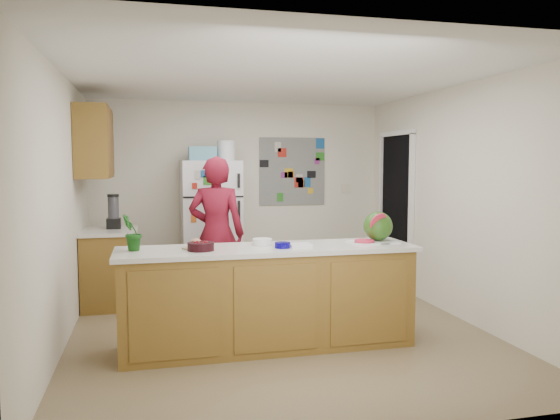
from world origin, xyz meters
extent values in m
cube|color=brown|center=(0.00, 0.00, -0.01)|extent=(4.00, 4.50, 0.02)
cube|color=beige|center=(0.00, 2.26, 1.25)|extent=(4.00, 0.02, 2.50)
cube|color=beige|center=(-2.01, 0.00, 1.25)|extent=(0.02, 4.50, 2.50)
cube|color=beige|center=(2.01, 0.00, 1.25)|extent=(0.02, 4.50, 2.50)
cube|color=white|center=(0.00, 0.00, 2.51)|extent=(4.00, 4.50, 0.02)
cube|color=black|center=(1.99, 1.45, 1.02)|extent=(0.03, 0.85, 2.04)
cube|color=brown|center=(-0.20, -0.50, 0.44)|extent=(2.60, 0.62, 0.88)
cube|color=silver|center=(-0.20, -0.50, 0.90)|extent=(2.68, 0.70, 0.04)
cube|color=brown|center=(-1.69, 1.35, 0.43)|extent=(0.60, 0.80, 0.86)
cube|color=silver|center=(-1.69, 1.35, 0.88)|extent=(0.64, 0.84, 0.04)
cube|color=brown|center=(-1.82, 1.30, 1.90)|extent=(0.35, 1.00, 0.80)
cube|color=silver|center=(-0.45, 1.88, 0.85)|extent=(0.75, 0.70, 1.70)
cube|color=#5999B2|center=(-0.55, 1.88, 1.79)|extent=(0.35, 0.28, 0.18)
cube|color=slate|center=(0.75, 2.24, 1.55)|extent=(0.95, 0.01, 0.95)
imported|color=maroon|center=(-0.50, 0.88, 0.87)|extent=(0.73, 0.59, 1.74)
cylinder|color=black|center=(-1.64, 1.43, 1.09)|extent=(0.12, 0.12, 0.38)
cube|color=silver|center=(0.83, -0.45, 0.93)|extent=(0.46, 0.36, 0.01)
sphere|color=#325418|center=(0.89, -0.43, 1.07)|extent=(0.28, 0.28, 0.28)
cylinder|color=#D62945|center=(0.72, -0.50, 0.94)|extent=(0.18, 0.18, 0.02)
cylinder|color=black|center=(-0.81, -0.56, 0.96)|extent=(0.30, 0.30, 0.07)
cylinder|color=white|center=(-0.23, -0.39, 0.95)|extent=(0.22, 0.22, 0.06)
cylinder|color=#07006C|center=(-0.09, -0.59, 0.95)|extent=(0.16, 0.16, 0.05)
cylinder|color=beige|center=(-0.84, -0.44, 0.93)|extent=(0.26, 0.26, 0.02)
cube|color=silver|center=(0.09, -0.52, 0.93)|extent=(0.20, 0.18, 0.02)
cube|color=gray|center=(0.88, -0.63, 0.93)|extent=(0.09, 0.05, 0.01)
imported|color=#154211|center=(-1.38, -0.45, 1.08)|extent=(0.22, 0.22, 0.32)
camera|label=1|loc=(-1.23, -5.23, 1.67)|focal=35.00mm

